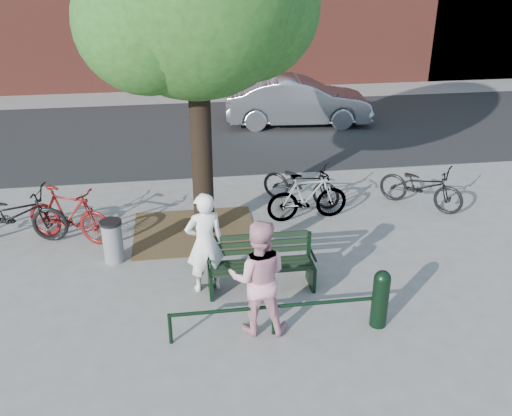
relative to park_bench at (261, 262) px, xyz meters
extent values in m
plane|color=gray|center=(0.00, -0.08, -0.48)|extent=(90.00, 90.00, 0.00)
cube|color=brown|center=(-1.00, 2.12, -0.47)|extent=(2.40, 2.00, 0.02)
cube|color=black|center=(0.00, 8.42, -0.47)|extent=(40.00, 7.00, 0.01)
cube|color=black|center=(-0.84, -0.08, -0.25)|extent=(0.06, 0.52, 0.45)
cube|color=black|center=(-0.84, 0.15, 0.19)|extent=(0.06, 0.06, 0.44)
cylinder|color=black|center=(-0.84, -0.18, 0.15)|extent=(0.04, 0.36, 0.04)
cube|color=black|center=(0.84, -0.08, -0.25)|extent=(0.06, 0.52, 0.45)
cube|color=black|center=(0.84, 0.15, 0.19)|extent=(0.06, 0.06, 0.44)
cylinder|color=black|center=(0.84, -0.18, 0.15)|extent=(0.04, 0.36, 0.04)
cube|color=black|center=(0.00, -0.08, -0.03)|extent=(1.64, 0.46, 0.04)
cube|color=black|center=(0.00, 0.15, 0.26)|extent=(1.64, 0.03, 0.47)
cylinder|color=black|center=(-1.50, -1.28, -0.23)|extent=(0.06, 0.06, 0.50)
cylinder|color=black|center=(0.00, -1.28, -0.23)|extent=(0.06, 0.06, 0.50)
cylinder|color=black|center=(1.50, -1.28, -0.23)|extent=(0.06, 0.06, 0.50)
cylinder|color=black|center=(0.00, -1.28, 0.00)|extent=(3.00, 0.06, 0.06)
cylinder|color=black|center=(-0.80, 2.12, 1.42)|extent=(0.40, 0.40, 3.80)
sphere|color=#204C17|center=(0.10, 2.42, 3.72)|extent=(2.60, 2.60, 2.60)
sphere|color=#204C17|center=(-1.60, 1.72, 3.62)|extent=(2.40, 2.40, 2.40)
imported|color=white|center=(-0.90, 0.07, 0.39)|extent=(0.70, 0.53, 1.74)
imported|color=pink|center=(-0.21, -1.13, 0.42)|extent=(0.97, 0.80, 1.80)
cylinder|color=black|center=(1.60, -1.28, -0.07)|extent=(0.25, 0.25, 0.82)
sphere|color=black|center=(1.60, -1.28, 0.34)|extent=(0.25, 0.25, 0.25)
cylinder|color=gray|center=(-2.49, 1.21, -0.11)|extent=(0.36, 0.36, 0.75)
cylinder|color=black|center=(-2.49, 1.21, 0.29)|extent=(0.39, 0.39, 0.05)
imported|color=black|center=(-4.41, 2.29, 0.06)|extent=(2.15, 1.04, 1.08)
imported|color=#590D0C|center=(-3.36, 2.12, 0.07)|extent=(1.88, 1.27, 1.10)
imported|color=black|center=(1.37, 3.17, -0.01)|extent=(1.83, 1.56, 0.95)
imported|color=gray|center=(1.33, 2.37, 0.03)|extent=(1.73, 0.62, 1.02)
imported|color=black|center=(3.88, 2.62, 0.01)|extent=(1.80, 1.72, 0.97)
imported|color=gray|center=(2.52, 8.94, 0.26)|extent=(4.57, 1.91, 1.47)
camera|label=1|loc=(-1.23, -7.99, 4.83)|focal=40.00mm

